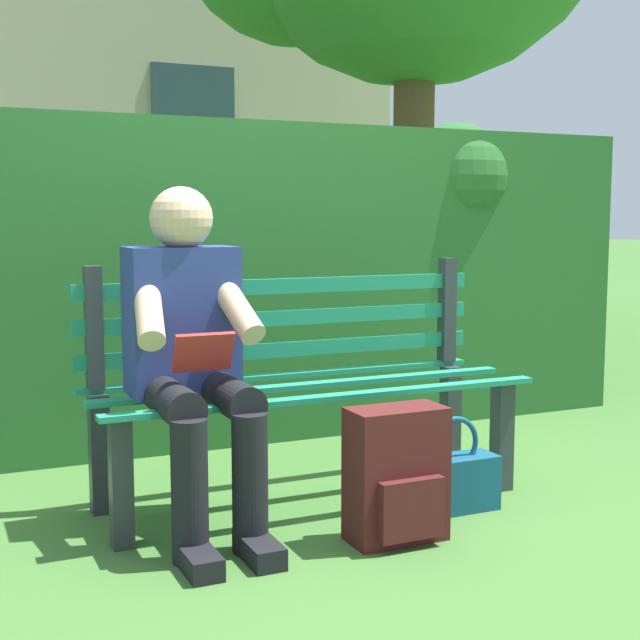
# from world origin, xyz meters

# --- Properties ---
(ground) EXTENTS (60.00, 60.00, 0.00)m
(ground) POSITION_xyz_m (0.00, 0.00, 0.00)
(ground) COLOR #3D6B2D
(park_bench) EXTENTS (1.67, 0.53, 0.91)m
(park_bench) POSITION_xyz_m (0.00, -0.09, 0.46)
(park_bench) COLOR #2D3338
(park_bench) RESTS_ON ground
(person_seated) EXTENTS (0.44, 0.73, 1.19)m
(person_seated) POSITION_xyz_m (0.48, 0.10, 0.63)
(person_seated) COLOR navy
(person_seated) RESTS_ON ground
(hedge_backdrop) EXTENTS (4.41, 0.71, 1.59)m
(hedge_backdrop) POSITION_xyz_m (-0.04, -1.18, 0.80)
(hedge_backdrop) COLOR #265B28
(hedge_backdrop) RESTS_ON ground
(backpack) EXTENTS (0.33, 0.24, 0.45)m
(backpack) POSITION_xyz_m (-0.10, 0.50, 0.22)
(backpack) COLOR #4C1919
(backpack) RESTS_ON ground
(handbag) EXTENTS (0.33, 0.14, 0.36)m
(handbag) POSITION_xyz_m (-0.44, 0.33, 0.11)
(handbag) COLOR navy
(handbag) RESTS_ON ground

